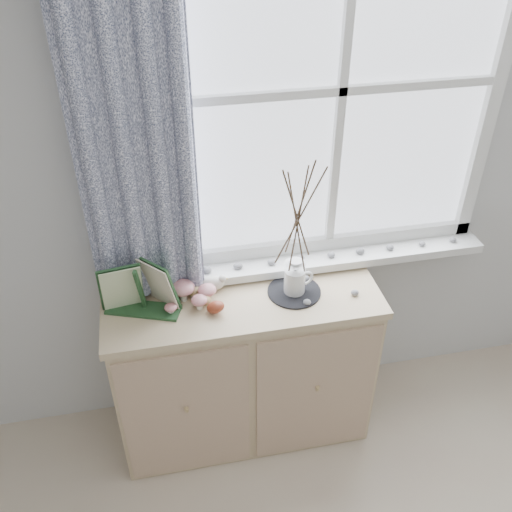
{
  "coord_description": "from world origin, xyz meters",
  "views": [
    {
      "loc": [
        -0.47,
        -0.1,
        2.44
      ],
      "look_at": [
        -0.1,
        1.7,
        1.1
      ],
      "focal_mm": 40.0,
      "sensor_mm": 36.0,
      "label": 1
    }
  ],
  "objects_px": {
    "botanical_book": "(140,292)",
    "twig_pitcher": "(298,215)",
    "sideboard": "(244,367)",
    "toadstool_cluster": "(191,293)"
  },
  "relations": [
    {
      "from": "botanical_book",
      "to": "twig_pitcher",
      "type": "xyz_separation_m",
      "value": [
        0.65,
        0.02,
        0.27
      ]
    },
    {
      "from": "sideboard",
      "to": "botanical_book",
      "type": "relative_size",
      "value": 3.35
    },
    {
      "from": "botanical_book",
      "to": "twig_pitcher",
      "type": "height_order",
      "value": "twig_pitcher"
    },
    {
      "from": "botanical_book",
      "to": "sideboard",
      "type": "bearing_deg",
      "value": 23.36
    },
    {
      "from": "sideboard",
      "to": "twig_pitcher",
      "type": "distance_m",
      "value": 0.85
    },
    {
      "from": "toadstool_cluster",
      "to": "botanical_book",
      "type": "bearing_deg",
      "value": -168.08
    },
    {
      "from": "botanical_book",
      "to": "twig_pitcher",
      "type": "relative_size",
      "value": 0.52
    },
    {
      "from": "sideboard",
      "to": "twig_pitcher",
      "type": "xyz_separation_m",
      "value": [
        0.23,
        -0.0,
        0.82
      ]
    },
    {
      "from": "sideboard",
      "to": "toadstool_cluster",
      "type": "distance_m",
      "value": 0.53
    },
    {
      "from": "toadstool_cluster",
      "to": "twig_pitcher",
      "type": "xyz_separation_m",
      "value": [
        0.45,
        -0.02,
        0.34
      ]
    }
  ]
}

